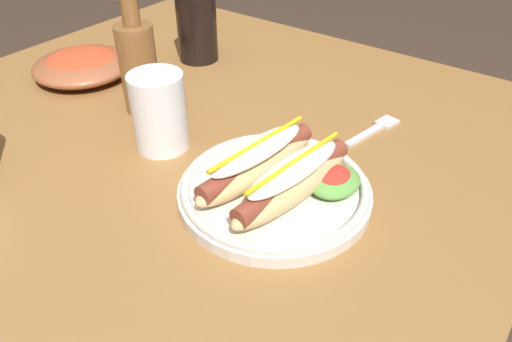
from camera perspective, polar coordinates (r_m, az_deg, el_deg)
name	(u,v)px	position (r m, az deg, el deg)	size (l,w,h in m)	color
dining_table	(154,206)	(0.80, -11.80, -4.05)	(1.17, 1.02, 0.74)	olive
hot_dog_plate	(277,181)	(0.63, 2.49, -1.22)	(0.25, 0.25, 0.08)	silver
fork	(375,129)	(0.80, 13.71, 4.77)	(0.12, 0.04, 0.00)	silver
soda_cup	(197,28)	(1.02, -6.88, 16.22)	(0.08, 0.08, 0.13)	black
extra_cup	(159,112)	(0.73, -11.23, 6.77)	(0.08, 0.08, 0.12)	white
glass_bottle	(138,64)	(0.83, -13.57, 12.04)	(0.06, 0.06, 0.21)	brown
side_bowl	(82,64)	(1.00, -19.57, 11.61)	(0.18, 0.18, 0.05)	brown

